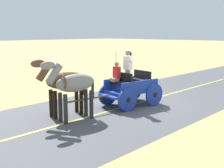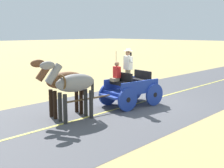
% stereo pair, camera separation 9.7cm
% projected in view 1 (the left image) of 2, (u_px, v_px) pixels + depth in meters
% --- Properties ---
extents(ground_plane, '(200.00, 200.00, 0.00)m').
position_uv_depth(ground_plane, '(138.00, 103.00, 12.94)').
color(ground_plane, tan).
extents(road_surface, '(6.48, 160.00, 0.01)m').
position_uv_depth(road_surface, '(138.00, 103.00, 12.94)').
color(road_surface, '#4C4C51').
rests_on(road_surface, ground).
extents(road_centre_stripe, '(0.12, 160.00, 0.00)m').
position_uv_depth(road_centre_stripe, '(138.00, 103.00, 12.94)').
color(road_centre_stripe, '#DBCC4C').
rests_on(road_centre_stripe, road_surface).
extents(horse_drawn_carriage, '(1.73, 4.51, 2.50)m').
position_uv_depth(horse_drawn_carriage, '(130.00, 87.00, 12.41)').
color(horse_drawn_carriage, '#1E3899').
rests_on(horse_drawn_carriage, ground).
extents(horse_near_side, '(0.75, 2.14, 2.21)m').
position_uv_depth(horse_near_side, '(73.00, 84.00, 10.20)').
color(horse_near_side, gray).
rests_on(horse_near_side, ground).
extents(horse_off_side, '(0.82, 2.15, 2.21)m').
position_uv_depth(horse_off_side, '(63.00, 82.00, 10.75)').
color(horse_off_side, brown).
rests_on(horse_off_side, ground).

